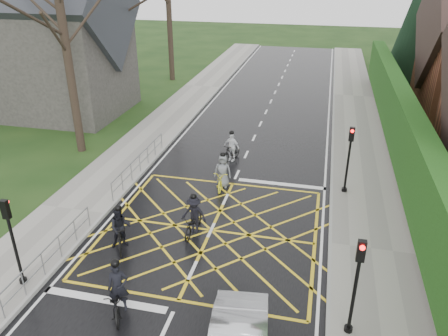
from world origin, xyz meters
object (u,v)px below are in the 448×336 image
at_px(cyclist_mid, 194,219).
at_px(cyclist_lead, 222,175).
at_px(cyclist_back, 120,232).
at_px(cyclist_front, 231,150).
at_px(cyclist_rear, 118,295).

distance_m(cyclist_mid, cyclist_lead, 3.90).
bearing_deg(cyclist_mid, cyclist_back, -143.44).
height_order(cyclist_mid, cyclist_lead, cyclist_lead).
distance_m(cyclist_mid, cyclist_front, 6.82).
bearing_deg(cyclist_mid, cyclist_rear, -98.51).
distance_m(cyclist_front, cyclist_lead, 2.93).
bearing_deg(cyclist_front, cyclist_lead, -65.49).
xyz_separation_m(cyclist_mid, cyclist_front, (-0.02, 6.82, 0.00)).
bearing_deg(cyclist_lead, cyclist_front, 90.82).
height_order(cyclist_back, cyclist_front, cyclist_back).
bearing_deg(cyclist_front, cyclist_rear, -74.78).
height_order(cyclist_back, cyclist_lead, cyclist_back).
height_order(cyclist_back, cyclist_mid, cyclist_back).
xyz_separation_m(cyclist_rear, cyclist_back, (-1.35, 3.03, 0.06)).
bearing_deg(cyclist_rear, cyclist_lead, 58.38).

